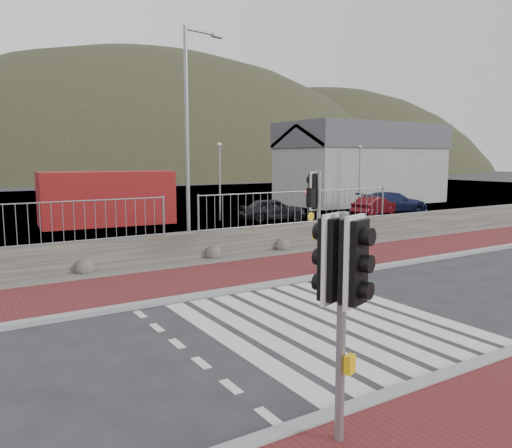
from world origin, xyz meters
TOP-DOWN VIEW (x-y plane):
  - ground at (0.00, 0.00)m, footprint 220.00×220.00m
  - sidewalk_far at (0.00, 4.50)m, footprint 40.00×3.00m
  - kerb_near at (0.00, -3.00)m, footprint 40.00×0.25m
  - kerb_far at (0.00, 3.00)m, footprint 40.00×0.25m
  - zebra_crossing at (-0.00, 0.00)m, footprint 4.62×5.60m
  - gravel_strip at (0.00, 6.50)m, footprint 40.00×1.50m
  - stone_wall at (0.00, 7.30)m, footprint 40.00×0.60m
  - railing at (0.00, 7.15)m, footprint 18.07×0.07m
  - quay at (0.00, 27.90)m, footprint 120.00×40.00m
  - water at (0.00, 62.90)m, footprint 220.00×50.00m
  - harbor_building at (20.00, 19.90)m, footprint 12.20×6.20m
  - hills_backdrop at (6.74, 87.90)m, footprint 254.00×90.00m
  - traffic_signal_near at (-2.67, -3.48)m, footprint 0.45×0.35m
  - traffic_signal_far at (2.60, 3.47)m, footprint 0.73×0.39m
  - streetlight at (0.80, 8.12)m, footprint 1.61×0.45m
  - shipping_container at (0.48, 17.56)m, footprint 6.53×3.10m
  - car_a at (8.40, 14.41)m, footprint 3.75×2.22m
  - car_b at (14.79, 13.31)m, footprint 3.48×1.93m
  - car_c at (16.80, 13.78)m, footprint 4.67×2.99m

SIDE VIEW (x-z plane):
  - hills_backdrop at x=6.74m, z-range -73.05..26.95m
  - ground at x=0.00m, z-range 0.00..0.00m
  - quay at x=0.00m, z-range -0.25..0.25m
  - water at x=0.00m, z-range -0.03..0.03m
  - zebra_crossing at x=0.00m, z-range 0.00..0.01m
  - gravel_strip at x=0.00m, z-range 0.00..0.06m
  - sidewalk_far at x=0.00m, z-range 0.00..0.08m
  - kerb_near at x=0.00m, z-range -0.01..0.11m
  - kerb_far at x=0.00m, z-range -0.01..0.11m
  - stone_wall at x=0.00m, z-range 0.00..0.90m
  - car_b at x=14.79m, z-range 0.00..1.09m
  - car_a at x=8.40m, z-range 0.00..1.20m
  - car_c at x=16.80m, z-range 0.00..1.26m
  - shipping_container at x=0.48m, z-range 0.00..2.65m
  - railing at x=0.00m, z-range 1.21..2.43m
  - traffic_signal_near at x=-2.67m, z-range 0.60..3.34m
  - traffic_signal_far at x=2.60m, z-range 0.68..3.64m
  - harbor_building at x=20.00m, z-range 0.03..5.83m
  - streetlight at x=0.80m, z-range 0.48..8.09m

